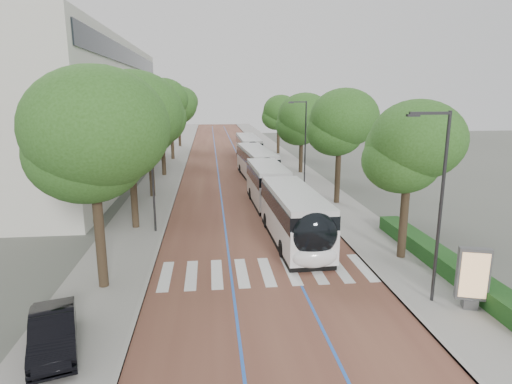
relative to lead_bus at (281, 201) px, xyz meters
The scene contains 21 objects.
ground 9.46m from the lead_bus, 104.16° to the right, with size 160.00×160.00×0.00m, color #51544C.
road 31.09m from the lead_bus, 94.21° to the left, with size 11.00×140.00×0.02m, color brown.
sidewalk_left 32.51m from the lead_bus, 107.53° to the left, with size 4.00×140.00×0.12m, color gray.
sidewalk_right 31.44m from the lead_bus, 80.43° to the left, with size 4.00×140.00×0.12m, color gray.
kerb_left 31.99m from the lead_bus, 104.28° to the left, with size 0.20×140.00×0.14m, color gray.
kerb_right 31.18m from the lead_bus, 83.88° to the left, with size 0.20×140.00×0.14m, color gray.
zebra_crossing 8.46m from the lead_bus, 104.52° to the right, with size 10.55×3.60×0.01m.
lane_line_left 31.24m from the lead_bus, 97.15° to the left, with size 0.12×126.00×0.01m, color blue.
lane_line_right 31.01m from the lead_bus, 91.26° to the left, with size 0.12×126.00×0.01m, color blue.
office_building 29.35m from the lead_bus, 138.93° to the left, with size 18.11×40.00×14.00m.
hedge 11.38m from the lead_bus, 52.97° to the right, with size 1.20×14.00×0.80m, color #194317.
streetlight_near 13.19m from the lead_bus, 70.19° to the right, with size 1.82×0.20×8.00m.
streetlight_far 14.04m from the lead_bus, 71.50° to the left, with size 1.82×0.20×8.00m.
lamp_post_left 8.81m from the lead_bus, behind, with size 0.14×0.14×8.00m, color #29292B.
trees_left 19.27m from the lead_bus, 121.82° to the left, with size 6.37×61.05×9.82m.
trees_right 15.86m from the lead_bus, 69.19° to the left, with size 5.97×46.96×8.64m.
lead_bus is the anchor object (origin of this frame).
bus_queued_0 15.63m from the lead_bus, 89.71° to the left, with size 3.26×12.53×3.20m.
bus_queued_1 29.05m from the lead_bus, 89.12° to the left, with size 2.63×12.42×3.20m.
ad_panel 14.05m from the lead_bus, 65.90° to the right, with size 1.29×0.71×2.59m.
parked_car 17.47m from the lead_bus, 125.99° to the right, with size 1.44×4.12×1.36m, color black.
Camera 1 is at (-2.51, -18.89, 8.73)m, focal length 30.00 mm.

